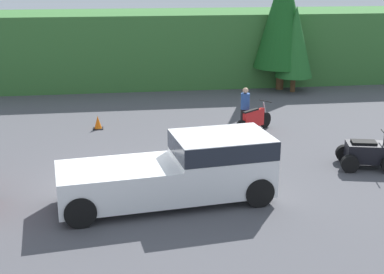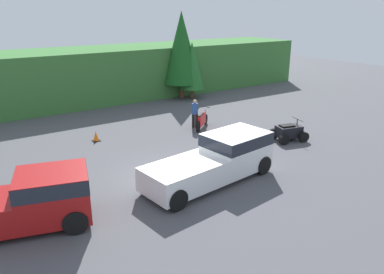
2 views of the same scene
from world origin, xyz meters
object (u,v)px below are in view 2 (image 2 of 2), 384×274
Objects in this scene: dirt_bike at (202,121)px; rider_person at (195,112)px; traffic_cone at (96,137)px; quad_atv at (289,132)px; pickup_truck_red at (24,201)px; pickup_truck_second at (219,158)px.

rider_person reaches higher than dirt_bike.
dirt_bike is 6.38m from traffic_cone.
dirt_bike is 1.06× the size of rider_person.
dirt_bike is 0.89× the size of quad_atv.
dirt_bike is 0.65m from rider_person.
traffic_cone is at bearing 160.47° from quad_atv.
dirt_bike is (11.21, 5.69, -0.50)m from pickup_truck_red.
rider_person is at bearing 90.35° from dirt_bike.
quad_atv reaches higher than dirt_bike.
dirt_bike is (3.62, 6.30, -0.50)m from pickup_truck_second.
traffic_cone is at bearing 126.37° from rider_person.
quad_atv is at bearing 20.48° from pickup_truck_red.
pickup_truck_red is 2.61× the size of quad_atv.
pickup_truck_red is 12.49m from rider_person.
pickup_truck_red reaches higher than rider_person.
traffic_cone is (-8.91, 5.85, -0.21)m from quad_atv.
dirt_bike is at bearing -12.08° from traffic_cone.
rider_person is (3.34, 6.65, -0.03)m from pickup_truck_second.
pickup_truck_second is 8.10m from traffic_cone.
dirt_bike is 5.25m from quad_atv.
traffic_cone is (4.98, 7.03, -0.73)m from pickup_truck_red.
traffic_cone is at bearing 129.11° from dirt_bike.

